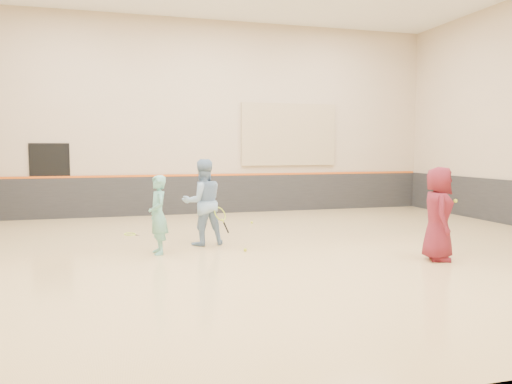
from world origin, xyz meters
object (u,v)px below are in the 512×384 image
object	(u,v)px
instructor	(203,202)
young_man	(438,214)
girl	(158,215)
spare_racket	(130,233)

from	to	relation	value
instructor	young_man	size ratio (longest dim) A/B	1.06
young_man	instructor	bearing A→B (deg)	82.34
girl	young_man	world-z (taller)	young_man
girl	instructor	distance (m)	1.21
girl	young_man	bearing A→B (deg)	60.43
girl	young_man	xyz separation A→B (m)	(4.89, -1.93, 0.09)
girl	spare_racket	xyz separation A→B (m)	(-0.48, 2.38, -0.72)
instructor	spare_racket	bearing A→B (deg)	-57.42
girl	young_man	distance (m)	5.26
young_man	spare_racket	size ratio (longest dim) A/B	2.78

